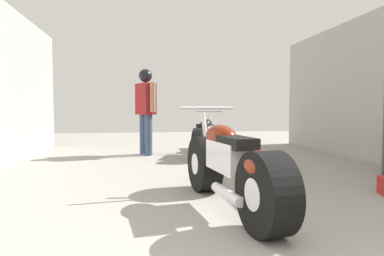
# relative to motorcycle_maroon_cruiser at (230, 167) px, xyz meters

# --- Properties ---
(ground_plane) EXTENTS (18.57, 18.57, 0.00)m
(ground_plane) POSITION_rel_motorcycle_maroon_cruiser_xyz_m (0.11, 1.34, -0.39)
(ground_plane) COLOR gray
(motorcycle_maroon_cruiser) EXTENTS (0.64, 2.06, 0.96)m
(motorcycle_maroon_cruiser) POSITION_rel_motorcycle_maroon_cruiser_xyz_m (0.00, 0.00, 0.00)
(motorcycle_maroon_cruiser) COLOR black
(motorcycle_maroon_cruiser) RESTS_ON ground_plane
(motorcycle_black_naked) EXTENTS (0.89, 1.87, 0.90)m
(motorcycle_black_naked) POSITION_rel_motorcycle_maroon_cruiser_xyz_m (0.43, 3.55, -0.01)
(motorcycle_black_naked) COLOR black
(motorcycle_black_naked) RESTS_ON ground_plane
(mechanic_in_blue) EXTENTS (0.43, 0.65, 1.74)m
(mechanic_in_blue) POSITION_rel_motorcycle_maroon_cruiser_xyz_m (-0.72, 3.89, 0.65)
(mechanic_in_blue) COLOR #384766
(mechanic_in_blue) RESTS_ON ground_plane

